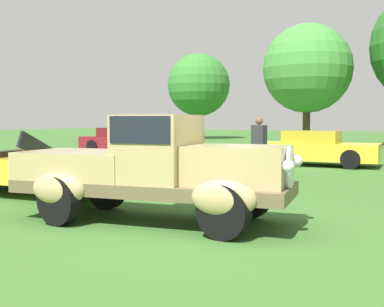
% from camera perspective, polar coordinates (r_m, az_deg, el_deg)
% --- Properties ---
extents(ground_plane, '(120.00, 120.00, 0.00)m').
position_cam_1_polar(ground_plane, '(7.24, -0.41, -8.94)').
color(ground_plane, '#386628').
extents(feature_pickup_truck, '(4.64, 2.55, 1.70)m').
position_cam_1_polar(feature_pickup_truck, '(7.62, -4.49, -1.68)').
color(feature_pickup_truck, brown).
rests_on(feature_pickup_truck, ground_plane).
extents(neighbor_convertible, '(4.46, 2.39, 1.40)m').
position_cam_1_polar(neighbor_convertible, '(10.91, -18.28, -1.65)').
color(neighbor_convertible, yellow).
rests_on(neighbor_convertible, ground_plane).
extents(show_car_burgundy, '(4.16, 2.13, 1.22)m').
position_cam_1_polar(show_car_burgundy, '(23.21, -8.31, 1.51)').
color(show_car_burgundy, maroon).
rests_on(show_car_burgundy, ground_plane).
extents(show_car_yellow, '(4.36, 2.17, 1.22)m').
position_cam_1_polar(show_car_yellow, '(17.41, 14.43, 0.57)').
color(show_car_yellow, yellow).
rests_on(show_car_yellow, ground_plane).
extents(spectator_near_truck, '(0.43, 0.30, 1.69)m').
position_cam_1_polar(spectator_near_truck, '(13.94, 7.95, 1.11)').
color(spectator_near_truck, '#283351').
rests_on(spectator_near_truck, ground_plane).
extents(treeline_far_left, '(5.15, 5.15, 7.03)m').
position_cam_1_polar(treeline_far_left, '(40.05, 0.80, 8.13)').
color(treeline_far_left, brown).
rests_on(treeline_far_left, ground_plane).
extents(treeline_mid_left, '(5.30, 5.30, 7.30)m').
position_cam_1_polar(treeline_mid_left, '(29.88, 13.52, 9.76)').
color(treeline_mid_left, '#47331E').
rests_on(treeline_mid_left, ground_plane).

